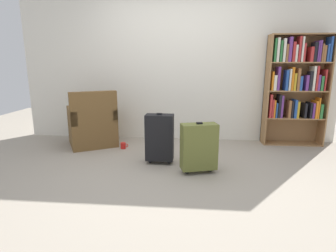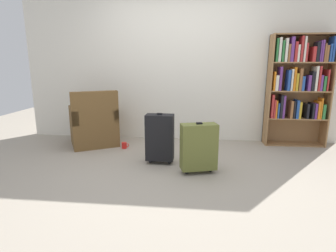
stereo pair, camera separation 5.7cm
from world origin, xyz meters
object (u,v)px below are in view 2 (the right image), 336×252
at_px(mug, 124,145).
at_px(suitcase_black, 160,137).
at_px(suitcase_olive, 199,147).
at_px(armchair, 94,126).
at_px(bookshelf, 298,84).

height_order(mug, suitcase_black, suitcase_black).
bearing_deg(mug, suitcase_olive, -36.50).
distance_m(mug, suitcase_black, 0.92).
distance_m(armchair, mug, 0.62).
distance_m(armchair, suitcase_olive, 1.98).
bearing_deg(armchair, mug, -16.24).
xyz_separation_m(mug, suitcase_olive, (1.16, -0.86, 0.28)).
relative_size(bookshelf, suitcase_olive, 2.78).
bearing_deg(armchair, suitcase_olive, -30.83).
xyz_separation_m(bookshelf, suitcase_olive, (-1.54, -1.36, -0.67)).
bearing_deg(suitcase_olive, bookshelf, 41.40).
bearing_deg(armchair, bookshelf, 6.12).
bearing_deg(suitcase_black, mug, 138.20).
height_order(suitcase_black, suitcase_olive, suitcase_black).
bearing_deg(suitcase_black, bookshelf, 27.80).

